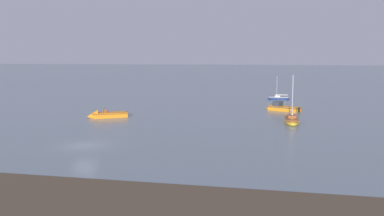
% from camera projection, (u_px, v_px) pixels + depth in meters
% --- Properties ---
extents(ground_plane, '(800.00, 800.00, 0.00)m').
position_uv_depth(ground_plane, '(84.00, 146.00, 43.07)').
color(ground_plane, slate).
extents(sailboat_moored_1, '(2.19, 6.35, 7.04)m').
position_uv_depth(sailboat_moored_1, '(292.00, 121.00, 57.76)').
color(sailboat_moored_1, gold).
rests_on(sailboat_moored_1, ground).
extents(motorboat_moored_1, '(6.46, 4.77, 2.35)m').
position_uv_depth(motorboat_moored_1, '(279.00, 108.00, 70.97)').
color(motorboat_moored_1, orange).
rests_on(motorboat_moored_1, ground).
extents(sailboat_moored_2, '(4.76, 1.74, 5.25)m').
position_uv_depth(sailboat_moored_2, '(279.00, 98.00, 88.76)').
color(sailboat_moored_2, navy).
rests_on(sailboat_moored_2, ground).
extents(motorboat_moored_3, '(6.25, 4.73, 2.06)m').
position_uv_depth(motorboat_moored_3, '(104.00, 116.00, 62.77)').
color(motorboat_moored_3, orange).
rests_on(motorboat_moored_3, ground).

